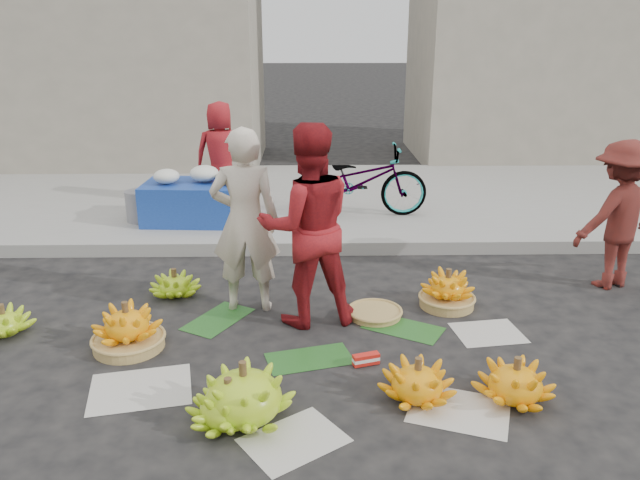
{
  "coord_description": "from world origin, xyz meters",
  "views": [
    {
      "loc": [
        -0.1,
        -4.45,
        2.44
      ],
      "look_at": [
        -0.0,
        0.59,
        0.7
      ],
      "focal_mm": 35.0,
      "sensor_mm": 36.0,
      "label": 1
    }
  ],
  "objects_px": {
    "banana_bunch_0": "(127,329)",
    "vendor_cream": "(245,221)",
    "banana_bunch_4": "(515,382)",
    "bicycle": "(359,181)",
    "flower_table": "(194,199)"
  },
  "relations": [
    {
      "from": "banana_bunch_0",
      "to": "vendor_cream",
      "type": "bearing_deg",
      "value": 39.88
    },
    {
      "from": "banana_bunch_0",
      "to": "vendor_cream",
      "type": "xyz_separation_m",
      "value": [
        0.89,
        0.74,
        0.66
      ]
    },
    {
      "from": "banana_bunch_0",
      "to": "banana_bunch_4",
      "type": "bearing_deg",
      "value": -15.5
    },
    {
      "from": "banana_bunch_4",
      "to": "vendor_cream",
      "type": "distance_m",
      "value": 2.58
    },
    {
      "from": "banana_bunch_0",
      "to": "bicycle",
      "type": "distance_m",
      "value": 3.89
    },
    {
      "from": "banana_bunch_0",
      "to": "bicycle",
      "type": "bearing_deg",
      "value": 57.23
    },
    {
      "from": "banana_bunch_0",
      "to": "flower_table",
      "type": "height_order",
      "value": "flower_table"
    },
    {
      "from": "flower_table",
      "to": "bicycle",
      "type": "relative_size",
      "value": 0.71
    },
    {
      "from": "banana_bunch_4",
      "to": "flower_table",
      "type": "distance_m",
      "value": 4.75
    },
    {
      "from": "banana_bunch_4",
      "to": "bicycle",
      "type": "relative_size",
      "value": 0.3
    },
    {
      "from": "banana_bunch_4",
      "to": "flower_table",
      "type": "height_order",
      "value": "flower_table"
    },
    {
      "from": "banana_bunch_4",
      "to": "bicycle",
      "type": "bearing_deg",
      "value": 100.57
    },
    {
      "from": "vendor_cream",
      "to": "bicycle",
      "type": "distance_m",
      "value": 2.79
    },
    {
      "from": "bicycle",
      "to": "vendor_cream",
      "type": "bearing_deg",
      "value": 153.62
    },
    {
      "from": "banana_bunch_0",
      "to": "flower_table",
      "type": "relative_size",
      "value": 0.47
    }
  ]
}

